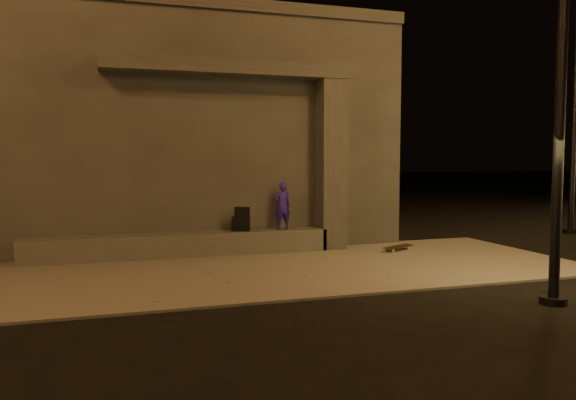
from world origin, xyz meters
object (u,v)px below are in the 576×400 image
object	(u,v)px
skateboarder	(282,206)
backpack	(241,223)
skateboard	(398,247)
street_lamp_0	(564,4)
column	(331,165)

from	to	relation	value
skateboarder	backpack	size ratio (longest dim) A/B	1.96
skateboard	street_lamp_0	size ratio (longest dim) A/B	0.12
column	skateboarder	world-z (taller)	column
column	street_lamp_0	size ratio (longest dim) A/B	0.51
skateboarder	street_lamp_0	world-z (taller)	street_lamp_0
skateboarder	street_lamp_0	size ratio (longest dim) A/B	0.14
column	skateboarder	size ratio (longest dim) A/B	3.64
column	skateboard	world-z (taller)	column
column	skateboard	size ratio (longest dim) A/B	4.33
skateboard	column	bearing A→B (deg)	123.86
skateboarder	street_lamp_0	distance (m)	6.38
skateboarder	skateboard	distance (m)	2.60
backpack	skateboard	bearing A→B (deg)	7.22
column	street_lamp_0	world-z (taller)	street_lamp_0
skateboarder	skateboard	world-z (taller)	skateboarder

